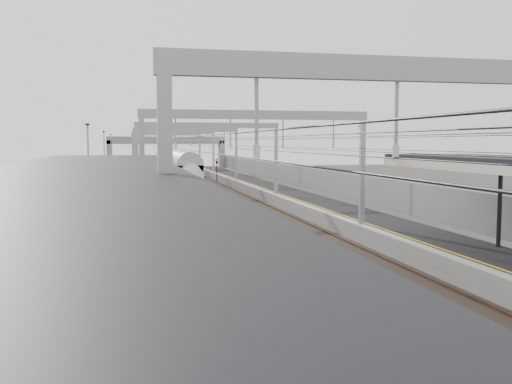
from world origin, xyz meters
name	(u,v)px	position (x,y,z in m)	size (l,w,h in m)	color
platform_left	(119,200)	(-8.00, 45.00, 0.50)	(4.00, 120.00, 1.00)	black
platform_right	(285,196)	(8.00, 45.00, 0.50)	(4.00, 120.00, 1.00)	black
tracks	(204,203)	(0.00, 45.00, 0.05)	(11.40, 140.00, 0.20)	black
overhead_line	(196,139)	(0.00, 51.62, 6.14)	(13.00, 140.00, 6.60)	#919399
canopy_left	(77,179)	(-8.02, 2.99, 5.09)	(4.40, 30.00, 4.24)	black
overbridge	(167,145)	(0.00, 100.00, 5.31)	(22.00, 2.20, 6.90)	gray
wall_left	(82,189)	(-11.20, 45.00, 1.60)	(0.30, 120.00, 3.20)	gray
wall_right	(316,185)	(11.20, 45.00, 1.60)	(0.30, 120.00, 3.20)	gray
train	(174,174)	(-1.50, 62.08, 1.95)	(2.49, 45.46, 3.95)	maroon
signal_green	(142,166)	(-5.20, 74.04, 2.42)	(0.32, 0.32, 3.48)	black
signal_red_near	(202,166)	(3.20, 72.20, 2.42)	(0.32, 0.32, 3.48)	black
signal_red_far	(217,166)	(5.40, 72.57, 2.42)	(0.32, 0.32, 3.48)	black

